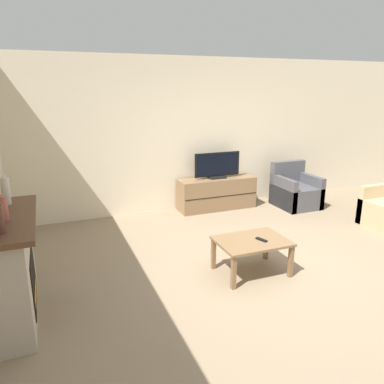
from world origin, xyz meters
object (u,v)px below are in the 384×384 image
(armchair, at_px, (295,192))
(remote, at_px, (261,240))
(mantel_vase_centre_left, at_px, (1,209))
(tv, at_px, (217,166))
(coffee_table, at_px, (252,245))
(fireplace, at_px, (9,268))
(tv_stand, at_px, (217,193))
(mantel_vase_right, at_px, (5,190))

(armchair, xyz_separation_m, remote, (-2.03, -2.07, 0.16))
(mantel_vase_centre_left, height_order, armchair, mantel_vase_centre_left)
(mantel_vase_centre_left, relative_size, armchair, 0.30)
(mantel_vase_centre_left, xyz_separation_m, tv, (3.28, 2.49, -0.35))
(remote, bearing_deg, coffee_table, 132.85)
(coffee_table, bearing_deg, tv, 74.16)
(remote, bearing_deg, mantel_vase_centre_left, 160.41)
(fireplace, bearing_deg, tv, 35.83)
(mantel_vase_centre_left, height_order, tv_stand, mantel_vase_centre_left)
(fireplace, height_order, mantel_vase_centre_left, mantel_vase_centre_left)
(mantel_vase_centre_left, height_order, mantel_vase_right, mantel_vase_right)
(mantel_vase_right, height_order, tv_stand, mantel_vase_right)
(mantel_vase_right, bearing_deg, tv, 30.94)
(tv_stand, bearing_deg, mantel_vase_right, -149.03)
(fireplace, distance_m, tv_stand, 4.08)
(remote, bearing_deg, armchair, 25.76)
(tv, bearing_deg, armchair, -15.86)
(tv_stand, bearing_deg, tv, -90.00)
(mantel_vase_right, relative_size, coffee_table, 0.37)
(mantel_vase_centre_left, bearing_deg, mantel_vase_right, 90.00)
(mantel_vase_centre_left, bearing_deg, armchair, 23.75)
(mantel_vase_right, bearing_deg, armchair, 18.27)
(mantel_vase_right, relative_size, armchair, 0.37)
(tv_stand, xyz_separation_m, armchair, (1.44, -0.41, -0.02))
(fireplace, xyz_separation_m, tv, (3.30, 2.38, 0.27))
(fireplace, distance_m, tv, 4.08)
(tv_stand, relative_size, tv, 1.64)
(mantel_vase_right, distance_m, tv, 3.85)
(fireplace, distance_m, armchair, 5.14)
(mantel_vase_right, height_order, coffee_table, mantel_vase_right)
(mantel_vase_centre_left, distance_m, tv_stand, 4.21)
(fireplace, bearing_deg, remote, -2.00)
(mantel_vase_centre_left, distance_m, remote, 2.79)
(fireplace, xyz_separation_m, tv_stand, (3.30, 2.39, -0.24))
(fireplace, bearing_deg, coffee_table, -0.96)
(mantel_vase_right, relative_size, remote, 1.98)
(fireplace, relative_size, tv_stand, 0.96)
(mantel_vase_right, relative_size, tv, 0.35)
(coffee_table, height_order, remote, remote)
(tv_stand, xyz_separation_m, tv, (0.00, -0.00, 0.51))
(mantel_vase_centre_left, distance_m, coffee_table, 2.71)
(armchair, bearing_deg, remote, -134.46)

